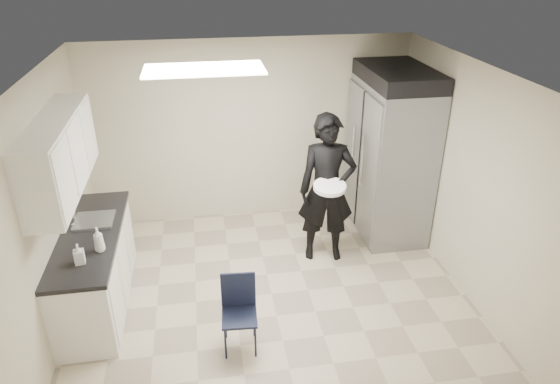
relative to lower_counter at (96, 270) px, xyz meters
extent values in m
plane|color=#B6AA8F|center=(1.95, -0.20, -0.43)|extent=(4.50, 4.50, 0.00)
plane|color=silver|center=(1.95, -0.20, 2.17)|extent=(4.50, 4.50, 0.00)
plane|color=#BEB69C|center=(1.95, 1.80, 0.87)|extent=(4.50, 0.00, 4.50)
plane|color=#BEB69C|center=(-0.30, -0.20, 0.87)|extent=(0.00, 4.00, 4.00)
plane|color=#BEB69C|center=(4.20, -0.20, 0.87)|extent=(0.00, 4.00, 4.00)
cube|color=white|center=(1.35, 0.20, 2.14)|extent=(1.20, 0.60, 0.02)
cube|color=silver|center=(0.00, 0.00, 0.00)|extent=(0.60, 1.90, 0.86)
cube|color=black|center=(0.00, 0.00, 0.46)|extent=(0.64, 1.95, 0.05)
cube|color=gray|center=(0.02, 0.25, 0.44)|extent=(0.42, 0.40, 0.14)
cylinder|color=silver|center=(-0.18, 0.25, 0.59)|extent=(0.02, 0.02, 0.24)
cube|color=silver|center=(-0.13, 0.00, 1.40)|extent=(0.35, 1.80, 0.75)
cube|color=black|center=(-0.19, 1.15, 1.19)|extent=(0.22, 0.30, 0.35)
cube|color=yellow|center=(-0.29, -0.10, 0.79)|extent=(0.00, 0.12, 0.07)
cube|color=yellow|center=(-0.29, 0.10, 0.75)|extent=(0.00, 0.12, 0.07)
cube|color=gray|center=(3.78, 1.07, 0.62)|extent=(0.80, 1.35, 2.10)
cube|color=black|center=(3.78, 1.07, 1.77)|extent=(0.80, 1.35, 0.20)
cube|color=black|center=(1.51, -0.99, -0.04)|extent=(0.37, 0.37, 0.78)
imported|color=black|center=(2.76, 0.50, 0.53)|extent=(0.77, 0.57, 1.93)
cylinder|color=white|center=(2.72, 0.25, 0.69)|extent=(0.44, 0.44, 0.05)
imported|color=silver|center=(0.18, -0.37, 0.61)|extent=(0.13, 0.13, 0.27)
imported|color=#ABAEB7|center=(0.02, -0.56, 0.59)|extent=(0.11, 0.11, 0.21)
camera|label=1|loc=(1.28, -4.85, 3.29)|focal=32.00mm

